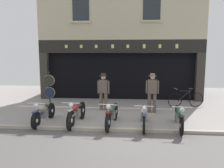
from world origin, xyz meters
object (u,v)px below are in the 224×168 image
object	(u,v)px
advert_board_far	(162,69)
leaning_bicycle	(186,99)
motorcycle_left	(44,112)
tyre_sign_pole	(49,87)
advert_board_near	(142,69)
motorcycle_center_right	(144,115)
motorcycle_center	(112,114)
motorcycle_right	(179,116)
motorcycle_center_left	(77,112)
shopkeeper_center	(152,91)
salesman_left	(103,90)

from	to	relation	value
advert_board_far	leaning_bicycle	xyz separation A→B (m)	(0.96, -1.65, -1.32)
motorcycle_left	tyre_sign_pole	world-z (taller)	tyre_sign_pole
advert_board_near	leaning_bicycle	size ratio (longest dim) A/B	0.52
advert_board_far	tyre_sign_pole	bearing A→B (deg)	-158.70
advert_board_far	leaning_bicycle	distance (m)	2.32
motorcycle_center_right	advert_board_near	xyz separation A→B (m)	(0.17, 4.81, 1.32)
advert_board_near	advert_board_far	size ratio (longest dim) A/B	0.90
motorcycle_center	motorcycle_right	xyz separation A→B (m)	(2.33, -0.08, -0.01)
tyre_sign_pole	leaning_bicycle	distance (m)	6.61
motorcycle_center	tyre_sign_pole	xyz separation A→B (m)	(-3.23, 2.57, 0.55)
motorcycle_center	advert_board_far	xyz separation A→B (m)	(2.37, 4.75, 1.27)
motorcycle_center_left	shopkeeper_center	distance (m)	3.47
motorcycle_center_left	shopkeeper_center	bearing A→B (deg)	-143.15
motorcycle_center_right	shopkeeper_center	bearing A→B (deg)	-101.18
motorcycle_center	shopkeeper_center	bearing A→B (deg)	-123.32
motorcycle_center	tyre_sign_pole	bearing A→B (deg)	-31.94
motorcycle_right	salesman_left	distance (m)	3.71
motorcycle_center	advert_board_near	bearing A→B (deg)	-98.61
motorcycle_center	leaning_bicycle	xyz separation A→B (m)	(3.33, 3.11, -0.05)
motorcycle_center	motorcycle_center_right	distance (m)	1.12
tyre_sign_pole	advert_board_near	distance (m)	5.08
motorcycle_right	motorcycle_left	bearing A→B (deg)	4.76
motorcycle_left	tyre_sign_pole	bearing A→B (deg)	-71.96
motorcycle_center	tyre_sign_pole	size ratio (longest dim) A/B	1.19
motorcycle_center	salesman_left	size ratio (longest dim) A/B	1.21
motorcycle_center_left	leaning_bicycle	size ratio (longest dim) A/B	1.16
salesman_left	leaning_bicycle	world-z (taller)	salesman_left
motorcycle_right	advert_board_far	distance (m)	5.00
motorcycle_center_left	motorcycle_center	size ratio (longest dim) A/B	1.00
motorcycle_center	salesman_left	distance (m)	2.32
motorcycle_center_right	salesman_left	world-z (taller)	salesman_left
motorcycle_right	advert_board_far	bearing A→B (deg)	-84.48
motorcycle_center	tyre_sign_pole	distance (m)	4.16
motorcycle_right	motorcycle_center	bearing A→B (deg)	4.06
salesman_left	advert_board_far	size ratio (longest dim) A/B	1.66
motorcycle_left	motorcycle_center_right	xyz separation A→B (m)	(3.63, -0.08, 0.00)
advert_board_near	motorcycle_center_left	bearing A→B (deg)	-118.66
motorcycle_left	leaning_bicycle	distance (m)	6.61
shopkeeper_center	tyre_sign_pole	distance (m)	4.87
motorcycle_left	advert_board_near	size ratio (longest dim) A/B	2.12
shopkeeper_center	motorcycle_center_right	bearing A→B (deg)	79.97
motorcycle_center_left	advert_board_near	bearing A→B (deg)	-114.72
leaning_bicycle	motorcycle_center	bearing A→B (deg)	124.96
salesman_left	advert_board_near	size ratio (longest dim) A/B	1.85
motorcycle_right	advert_board_near	bearing A→B (deg)	-71.78
motorcycle_center	shopkeeper_center	size ratio (longest dim) A/B	1.18
advert_board_far	motorcycle_left	bearing A→B (deg)	-135.98
motorcycle_center_left	leaning_bicycle	distance (m)	5.54
salesman_left	tyre_sign_pole	xyz separation A→B (m)	(-2.66, 0.38, 0.03)
motorcycle_left	motorcycle_center	world-z (taller)	motorcycle_center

